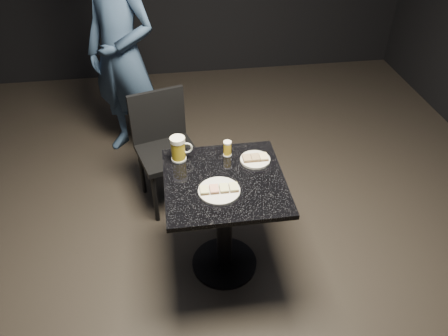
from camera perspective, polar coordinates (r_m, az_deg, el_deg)
The scene contains 10 objects.
floor at distance 3.06m, azimuth 0.05°, elevation -12.40°, with size 6.00×6.00×0.00m, color black.
plate_large at distance 2.44m, azimuth -0.64°, elevation -3.01°, with size 0.24×0.24×0.01m, color silver.
plate_small at distance 2.67m, azimuth 4.09°, elevation 1.09°, with size 0.18×0.18×0.01m, color silver.
patron at distance 3.69m, azimuth -13.16°, elevation 14.14°, with size 0.67×0.44×1.84m, color navy.
table at distance 2.69m, azimuth 0.06°, elevation -5.50°, with size 0.70×0.70×0.75m.
beer_mug at distance 2.65m, azimuth -5.96°, elevation 2.54°, with size 0.14×0.09×0.16m.
beer_tumbler at distance 2.69m, azimuth 0.45°, elevation 2.58°, with size 0.05×0.05×0.10m.
chair at distance 3.29m, azimuth -7.78°, elevation 3.22°, with size 0.52×0.52×0.88m.
canapes_on_plate_large at distance 2.43m, azimuth -0.64°, elevation -2.72°, with size 0.22×0.07×0.02m.
canapes_on_plate_small at distance 2.66m, azimuth 4.11°, elevation 1.37°, with size 0.15×0.07×0.02m.
Camera 1 is at (-0.28, -1.93, 2.36)m, focal length 35.00 mm.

